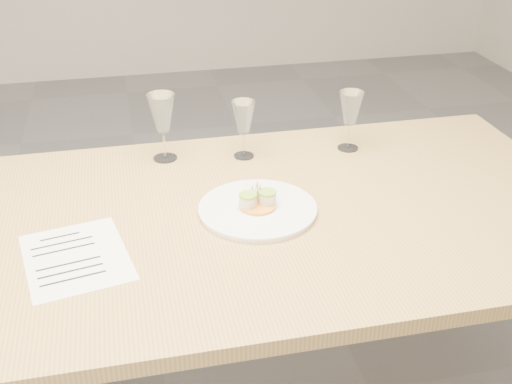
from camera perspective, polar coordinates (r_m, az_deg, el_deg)
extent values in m
cube|color=tan|center=(1.69, -9.19, -3.31)|extent=(2.40, 1.00, 0.04)
cylinder|color=tan|center=(2.50, 16.70, -2.81)|extent=(0.07, 0.07, 0.71)
cylinder|color=white|center=(1.70, 0.15, -1.59)|extent=(0.31, 0.31, 0.01)
cylinder|color=white|center=(1.70, 0.15, -1.41)|extent=(0.31, 0.31, 0.01)
cylinder|color=#F49F2E|center=(1.69, 0.15, -1.24)|extent=(0.10, 0.10, 0.01)
cylinder|color=beige|center=(1.68, -0.72, -0.80)|extent=(0.05, 0.05, 0.03)
cylinder|color=beige|center=(1.69, 1.01, -0.53)|extent=(0.05, 0.05, 0.03)
cylinder|color=#98C135|center=(1.67, -0.73, -0.28)|extent=(0.05, 0.05, 0.01)
cylinder|color=#98C135|center=(1.68, 1.01, -0.02)|extent=(0.05, 0.05, 0.01)
cylinder|color=tan|center=(1.67, 2.57, -1.98)|extent=(0.05, 0.05, 0.00)
cube|color=white|center=(1.58, -15.70, -5.60)|extent=(0.29, 0.34, 0.00)
cube|color=black|center=(1.67, -17.03, -3.81)|extent=(0.09, 0.02, 0.00)
cube|color=black|center=(1.64, -16.87, -4.36)|extent=(0.15, 0.03, 0.00)
cube|color=black|center=(1.62, -16.70, -4.93)|extent=(0.15, 0.03, 0.00)
cube|color=black|center=(1.56, -16.33, -6.13)|extent=(0.15, 0.03, 0.00)
cube|color=black|center=(1.54, -16.14, -6.76)|extent=(0.15, 0.03, 0.00)
cube|color=black|center=(1.51, -15.94, -7.42)|extent=(0.15, 0.03, 0.00)
cylinder|color=white|center=(2.01, -8.06, 3.01)|extent=(0.07, 0.07, 0.00)
cylinder|color=white|center=(1.99, -8.15, 4.22)|extent=(0.01, 0.01, 0.09)
cone|color=white|center=(1.95, -8.36, 6.97)|extent=(0.08, 0.08, 0.12)
cylinder|color=white|center=(2.00, -1.08, 3.24)|extent=(0.06, 0.06, 0.00)
cylinder|color=white|center=(1.99, -1.09, 4.30)|extent=(0.01, 0.01, 0.08)
cone|color=white|center=(1.95, -1.12, 6.66)|extent=(0.07, 0.07, 0.10)
cylinder|color=white|center=(2.08, 8.15, 3.90)|extent=(0.07, 0.07, 0.00)
cylinder|color=white|center=(2.06, 8.23, 4.97)|extent=(0.01, 0.01, 0.08)
cone|color=white|center=(2.02, 8.42, 7.38)|extent=(0.08, 0.08, 0.10)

